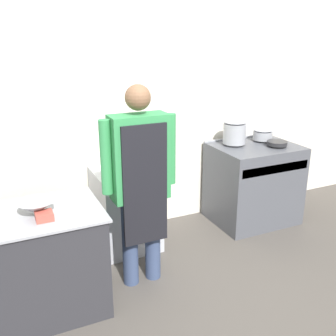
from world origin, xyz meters
name	(u,v)px	position (x,y,z in m)	size (l,w,h in m)	color
ground_plane	(218,328)	(0.00, 0.00, 0.00)	(14.00, 14.00, 0.00)	#4C4742
wall_back	(129,113)	(0.00, 1.91, 1.35)	(8.00, 0.05, 2.70)	silver
prep_counter	(29,265)	(-1.26, 0.80, 0.43)	(1.18, 0.72, 0.87)	#2D2D33
stove	(253,183)	(1.37, 1.46, 0.47)	(0.96, 0.76, 0.96)	#4C4F56
fridge_unit	(126,209)	(-0.21, 1.53, 0.41)	(0.60, 0.66, 0.82)	silver
person_cook	(140,176)	(-0.30, 0.84, 1.03)	(0.66, 0.24, 1.79)	#38476B
mixing_bowl	(36,208)	(-1.16, 0.79, 0.92)	(0.28, 0.28, 0.10)	#9EA0A8
plastic_tub	(44,216)	(-1.12, 0.66, 0.90)	(0.13, 0.13, 0.06)	#B24C3F
stock_pot	(235,132)	(1.16, 1.59, 1.09)	(0.26, 0.26, 0.27)	#9EA0A8
saute_pan	(277,143)	(1.56, 1.32, 0.98)	(0.23, 0.23, 0.04)	#262628
sauce_pot	(263,134)	(1.56, 1.59, 1.03)	(0.23, 0.23, 0.14)	#9EA0A8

